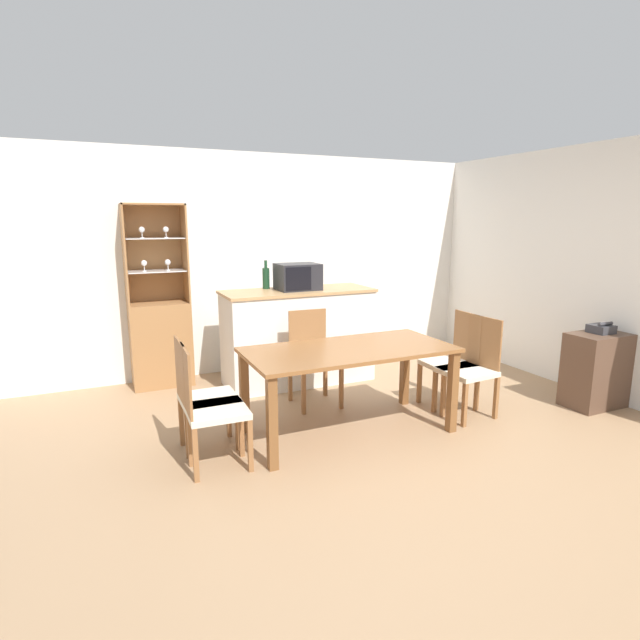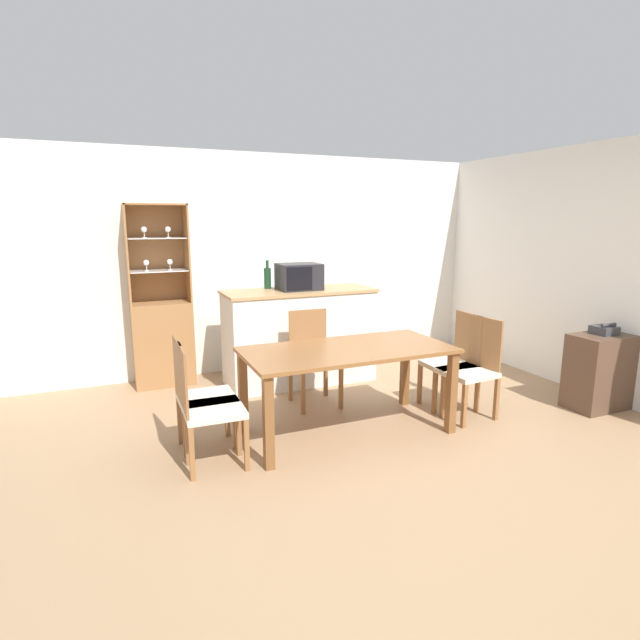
# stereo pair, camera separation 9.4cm
# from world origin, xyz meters

# --- Properties ---
(ground_plane) EXTENTS (18.00, 18.00, 0.00)m
(ground_plane) POSITION_xyz_m (0.00, 0.00, 0.00)
(ground_plane) COLOR #A37F5B
(wall_back) EXTENTS (6.80, 0.06, 2.55)m
(wall_back) POSITION_xyz_m (0.00, 2.63, 1.27)
(wall_back) COLOR white
(wall_back) RESTS_ON ground_plane
(wall_right) EXTENTS (0.06, 4.60, 2.55)m
(wall_right) POSITION_xyz_m (2.58, 0.30, 1.27)
(wall_right) COLOR white
(wall_right) RESTS_ON ground_plane
(kitchen_counter) EXTENTS (1.65, 0.64, 1.04)m
(kitchen_counter) POSITION_xyz_m (-0.08, 1.89, 0.52)
(kitchen_counter) COLOR white
(kitchen_counter) RESTS_ON ground_plane
(display_cabinet) EXTENTS (0.63, 0.39, 1.95)m
(display_cabinet) POSITION_xyz_m (-1.48, 2.41, 0.60)
(display_cabinet) COLOR #A37042
(display_cabinet) RESTS_ON ground_plane
(dining_table) EXTENTS (1.74, 0.84, 0.74)m
(dining_table) POSITION_xyz_m (-0.20, 0.45, 0.64)
(dining_table) COLOR brown
(dining_table) RESTS_ON ground_plane
(dining_chair_side_left_far) EXTENTS (0.43, 0.43, 0.92)m
(dining_chair_side_left_far) POSITION_xyz_m (-1.40, 0.57, 0.45)
(dining_chair_side_left_far) COLOR beige
(dining_chair_side_left_far) RESTS_ON ground_plane
(dining_chair_side_left_near) EXTENTS (0.44, 0.44, 0.92)m
(dining_chair_side_left_near) POSITION_xyz_m (-1.40, 0.32, 0.45)
(dining_chair_side_left_near) COLOR beige
(dining_chair_side_left_near) RESTS_ON ground_plane
(dining_chair_side_right_near) EXTENTS (0.46, 0.46, 0.92)m
(dining_chair_side_right_near) POSITION_xyz_m (1.00, 0.33, 0.45)
(dining_chair_side_right_near) COLOR beige
(dining_chair_side_right_near) RESTS_ON ground_plane
(dining_chair_head_far) EXTENTS (0.44, 0.44, 0.92)m
(dining_chair_head_far) POSITION_xyz_m (-0.19, 1.20, 0.45)
(dining_chair_head_far) COLOR beige
(dining_chair_head_far) RESTS_ON ground_plane
(dining_chair_side_right_far) EXTENTS (0.44, 0.44, 0.92)m
(dining_chair_side_right_far) POSITION_xyz_m (1.00, 0.57, 0.45)
(dining_chair_side_right_far) COLOR beige
(dining_chair_side_right_far) RESTS_ON ground_plane
(microwave) EXTENTS (0.45, 0.36, 0.28)m
(microwave) POSITION_xyz_m (-0.07, 1.90, 1.18)
(microwave) COLOR #232328
(microwave) RESTS_ON kitchen_counter
(wine_bottle) EXTENTS (0.08, 0.08, 0.31)m
(wine_bottle) POSITION_xyz_m (-0.36, 2.12, 1.16)
(wine_bottle) COLOR #193D23
(wine_bottle) RESTS_ON kitchen_counter
(side_cabinet) EXTENTS (0.56, 0.37, 0.72)m
(side_cabinet) POSITION_xyz_m (2.27, 0.00, 0.36)
(side_cabinet) COLOR brown
(side_cabinet) RESTS_ON ground_plane
(telephone) EXTENTS (0.20, 0.19, 0.11)m
(telephone) POSITION_xyz_m (2.31, 0.02, 0.77)
(telephone) COLOR #38383D
(telephone) RESTS_ON side_cabinet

